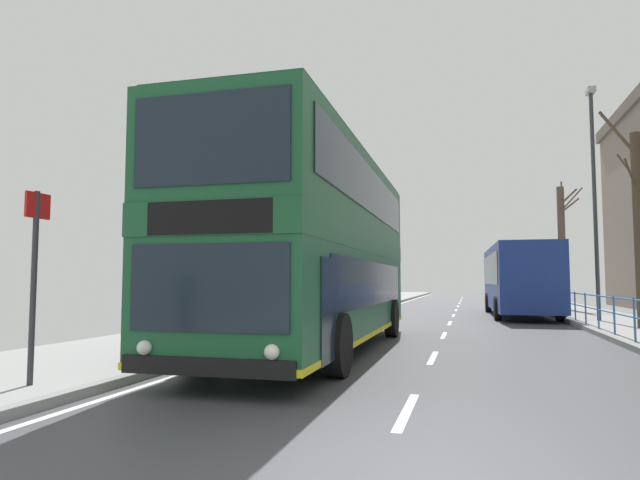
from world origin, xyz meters
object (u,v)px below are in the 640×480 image
Objects in this scene: bare_tree_far_01 at (638,221)px; double_decker_bus_main at (316,249)px; bare_tree_far_02 at (562,245)px; bus_stop_sign_near at (35,265)px; background_bus_far_lane at (518,278)px; street_lamp_far_side at (594,186)px.

double_decker_bus_main is at bearing -140.69° from bare_tree_far_01.
double_decker_bus_main is 1.73× the size of bare_tree_far_02.
bare_tree_far_01 reaches higher than bus_stop_sign_near.
bus_stop_sign_near is (-7.94, -20.00, 0.10)m from background_bus_far_lane.
street_lamp_far_side is 1.35× the size of bare_tree_far_02.
street_lamp_far_side reaches higher than bare_tree_far_01.
bare_tree_far_02 is (-0.45, 11.52, 0.02)m from bare_tree_far_01.
bare_tree_far_01 is (8.41, 6.89, 1.11)m from double_decker_bus_main.
bare_tree_far_01 is 11.53m from bare_tree_far_02.
background_bus_far_lane is at bearing 68.36° from bus_stop_sign_near.
bare_tree_far_01 is at bearing -87.78° from bare_tree_far_02.
bus_stop_sign_near is 0.42× the size of bare_tree_far_02.
bus_stop_sign_near is at bearing -130.88° from bare_tree_far_01.
bus_stop_sign_near is at bearing -123.31° from street_lamp_far_side.
background_bus_far_lane is 8.17m from bare_tree_far_01.
bare_tree_far_01 is (10.88, 12.57, 1.62)m from bus_stop_sign_near.
double_decker_bus_main is 10.93m from bare_tree_far_01.
double_decker_bus_main is 20.09m from bare_tree_far_02.
street_lamp_far_side is at bearing -90.82° from bare_tree_far_02.
bare_tree_far_02 is at bearing 89.18° from street_lamp_far_side.
double_decker_bus_main is at bearing -113.39° from bare_tree_far_02.
street_lamp_far_side reaches higher than bus_stop_sign_near.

